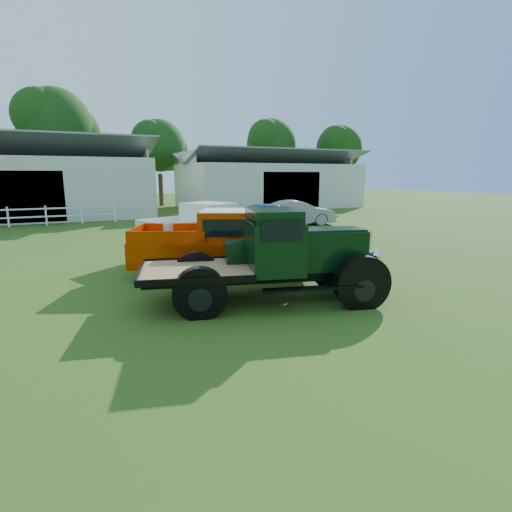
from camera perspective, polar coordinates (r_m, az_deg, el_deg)
name	(u,v)px	position (r m, az deg, el deg)	size (l,w,h in m)	color
ground	(271,312)	(9.12, 2.17, -7.95)	(120.00, 120.00, 0.00)	#32521A
shed_left	(14,178)	(33.72, -31.31, 9.46)	(18.80, 10.20, 5.60)	beige
shed_right	(268,180)	(39.02, 1.77, 10.86)	(16.80, 9.20, 5.20)	beige
tree_b	(57,144)	(41.67, -26.55, 14.07)	(6.90, 6.90, 11.50)	black
tree_c	(160,160)	(41.61, -13.61, 13.21)	(5.40, 5.40, 9.00)	black
tree_d	(271,157)	(47.11, 2.18, 13.89)	(6.00, 6.00, 10.00)	black
tree_e	(338,160)	(49.73, 11.69, 13.25)	(5.70, 5.70, 9.50)	black
vintage_flatbed	(268,256)	(9.57, 1.76, -0.03)	(5.67, 2.25, 2.25)	black
red_pickup	(223,243)	(12.22, -4.80, 1.93)	(5.55, 2.13, 2.02)	#AC2A01
white_pickup	(207,229)	(15.52, -7.03, 3.79)	(5.32, 2.06, 1.95)	silver
misc_car_blue	(270,214)	(23.85, 2.06, 5.96)	(1.73, 4.31, 1.47)	#224EA7
misc_car_grey	(298,213)	(24.92, 5.98, 6.17)	(1.58, 4.52, 1.49)	gray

